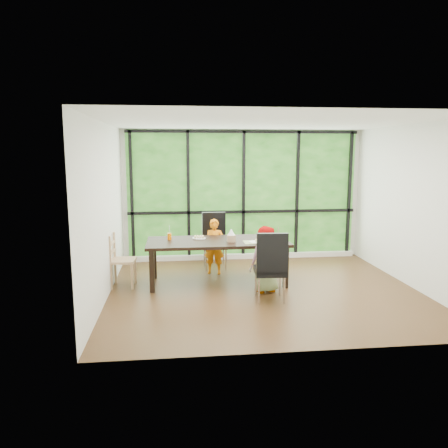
{
  "coord_description": "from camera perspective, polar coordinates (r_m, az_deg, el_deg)",
  "views": [
    {
      "loc": [
        -1.42,
        -6.76,
        2.24
      ],
      "look_at": [
        -0.62,
        0.37,
        1.05
      ],
      "focal_mm": 34.83,
      "sensor_mm": 36.0,
      "label": 1
    }
  ],
  "objects": [
    {
      "name": "plate_near",
      "position": [
        7.26,
        4.3,
        -2.39
      ],
      "size": [
        0.25,
        0.25,
        0.02
      ],
      "primitive_type": "cylinder",
      "color": "white",
      "rests_on": "dining_table"
    },
    {
      "name": "tissue_box",
      "position": [
        7.31,
        0.95,
        -1.9
      ],
      "size": [
        0.13,
        0.13,
        0.11
      ],
      "primitive_type": "cube",
      "color": "tan",
      "rests_on": "dining_table"
    },
    {
      "name": "window_sill",
      "position": [
        9.28,
        2.56,
        -4.23
      ],
      "size": [
        4.8,
        0.12,
        0.1
      ],
      "primitive_type": "cube",
      "color": "silver",
      "rests_on": "ground"
    },
    {
      "name": "green_cup",
      "position": [
        7.32,
        7.09,
        -1.95
      ],
      "size": [
        0.07,
        0.07,
        0.11
      ],
      "primitive_type": "cylinder",
      "color": "#69D93F",
      "rests_on": "dining_table"
    },
    {
      "name": "window_mullions",
      "position": [
        9.1,
        2.58,
        3.8
      ],
      "size": [
        4.8,
        0.06,
        2.65
      ],
      "primitive_type": null,
      "color": "black",
      "rests_on": "back_wall"
    },
    {
      "name": "chair_window_leather",
      "position": [
        8.39,
        -1.2,
        -2.27
      ],
      "size": [
        0.47,
        0.47,
        1.08
      ],
      "primitive_type": "cube",
      "rotation": [
        0.0,
        0.0,
        0.02
      ],
      "color": "black",
      "rests_on": "ground"
    },
    {
      "name": "child_older",
      "position": [
        7.02,
        5.38,
        -4.63
      ],
      "size": [
        0.6,
        0.47,
        1.08
      ],
      "primitive_type": "imported",
      "rotation": [
        0.0,
        0.0,
        3.4
      ],
      "color": "slate",
      "rests_on": "ground"
    },
    {
      "name": "orange_cup",
      "position": [
        7.54,
        -7.18,
        -1.62
      ],
      "size": [
        0.07,
        0.07,
        0.11
      ],
      "primitive_type": "cylinder",
      "color": "#FF7600",
      "rests_on": "dining_table"
    },
    {
      "name": "chair_interior_leather",
      "position": [
        6.64,
        6.06,
        -5.48
      ],
      "size": [
        0.49,
        0.49,
        1.08
      ],
      "primitive_type": "cube",
      "rotation": [
        0.0,
        0.0,
        3.07
      ],
      "color": "black",
      "rests_on": "ground"
    },
    {
      "name": "dining_table",
      "position": [
        7.5,
        -0.85,
        -4.98
      ],
      "size": [
        2.41,
        1.04,
        0.75
      ],
      "primitive_type": "cube",
      "rotation": [
        0.0,
        0.0,
        -0.02
      ],
      "color": "black",
      "rests_on": "ground"
    },
    {
      "name": "tissue",
      "position": [
        7.28,
        0.96,
        -1.04
      ],
      "size": [
        0.12,
        0.12,
        0.11
      ],
      "primitive_type": "cone",
      "color": "white",
      "rests_on": "tissue_box"
    },
    {
      "name": "child_toddler",
      "position": [
        8.05,
        -1.27,
        -2.97
      ],
      "size": [
        0.42,
        0.33,
        1.02
      ],
      "primitive_type": "imported",
      "rotation": [
        0.0,
        0.0,
        -0.26
      ],
      "color": "orange",
      "rests_on": "ground"
    },
    {
      "name": "straw_white",
      "position": [
        7.53,
        -7.19,
        -0.91
      ],
      "size": [
        0.01,
        0.04,
        0.2
      ],
      "primitive_type": "cylinder",
      "rotation": [
        0.14,
        0.0,
        0.0
      ],
      "color": "white",
      "rests_on": "orange_cup"
    },
    {
      "name": "back_wall",
      "position": [
        9.16,
        2.52,
        3.84
      ],
      "size": [
        5.0,
        0.0,
        5.0
      ],
      "primitive_type": "plane",
      "rotation": [
        1.57,
        0.0,
        0.0
      ],
      "color": "silver",
      "rests_on": "ground"
    },
    {
      "name": "foliage_backdrop",
      "position": [
        9.14,
        2.54,
        3.83
      ],
      "size": [
        4.8,
        0.02,
        2.65
      ],
      "primitive_type": "cube",
      "color": "#1C4815",
      "rests_on": "back_wall"
    },
    {
      "name": "crepe_rolls_near",
      "position": [
        7.26,
        4.3,
        -2.19
      ],
      "size": [
        0.05,
        0.12,
        0.04
      ],
      "primitive_type": null,
      "color": "tan",
      "rests_on": "plate_near"
    },
    {
      "name": "plate_far",
      "position": [
        7.59,
        -3.29,
        -1.86
      ],
      "size": [
        0.23,
        0.23,
        0.01
      ],
      "primitive_type": "cylinder",
      "color": "white",
      "rests_on": "dining_table"
    },
    {
      "name": "placemat",
      "position": [
        7.28,
        4.22,
        -2.39
      ],
      "size": [
        0.4,
        0.3,
        0.01
      ],
      "primitive_type": "cube",
      "color": "tan",
      "rests_on": "dining_table"
    },
    {
      "name": "ground",
      "position": [
        7.26,
        5.22,
        -8.6
      ],
      "size": [
        5.0,
        5.0,
        0.0
      ],
      "primitive_type": "plane",
      "color": "black",
      "rests_on": "ground"
    },
    {
      "name": "white_mug",
      "position": [
        7.63,
        7.46,
        -1.63
      ],
      "size": [
        0.08,
        0.08,
        0.08
      ],
      "primitive_type": "cylinder",
      "color": "white",
      "rests_on": "dining_table"
    },
    {
      "name": "straw_pink",
      "position": [
        7.3,
        7.1,
        -1.2
      ],
      "size": [
        0.01,
        0.04,
        0.2
      ],
      "primitive_type": "cylinder",
      "rotation": [
        0.14,
        0.0,
        0.0
      ],
      "color": "pink",
      "rests_on": "green_cup"
    },
    {
      "name": "chair_end_beech",
      "position": [
        7.48,
        -13.11,
        -4.68
      ],
      "size": [
        0.42,
        0.44,
        0.9
      ],
      "primitive_type": "cube",
      "rotation": [
        0.0,
        0.0,
        1.51
      ],
      "color": "#A47B5B",
      "rests_on": "ground"
    },
    {
      "name": "crepe_rolls_far",
      "position": [
        7.59,
        -3.29,
        -1.68
      ],
      "size": [
        0.2,
        0.12,
        0.04
      ],
      "primitive_type": null,
      "color": "tan",
      "rests_on": "plate_far"
    }
  ]
}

